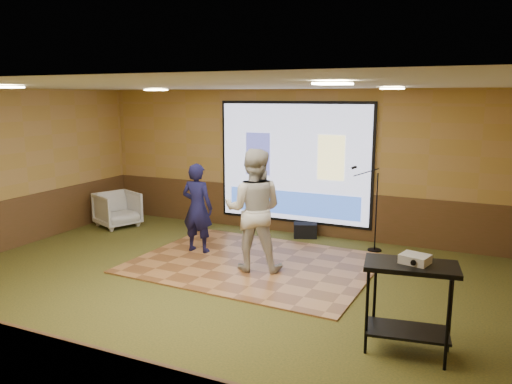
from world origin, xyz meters
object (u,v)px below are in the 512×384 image
at_px(player_left, 197,208).
at_px(mic_stand, 373,225).
at_px(dance_floor, 254,263).
at_px(projector, 415,259).
at_px(duffel_bag, 305,230).
at_px(player_right, 254,210).
at_px(projector_screen, 294,164).
at_px(av_table, 410,289).
at_px(banquet_chair, 118,209).

distance_m(player_left, mic_stand, 3.27).
bearing_deg(dance_floor, projector, -34.79).
distance_m(dance_floor, player_left, 1.48).
bearing_deg(duffel_bag, projector, -56.60).
xyz_separation_m(player_right, mic_stand, (1.56, 1.92, -0.54)).
relative_size(projector_screen, mic_stand, 2.09).
bearing_deg(mic_stand, duffel_bag, -178.60).
distance_m(av_table, banquet_chair, 7.36).
bearing_deg(av_table, banquet_chair, 155.13).
distance_m(av_table, duffel_bag, 4.80).
relative_size(dance_floor, duffel_bag, 8.54).
height_order(projector_screen, mic_stand, projector_screen).
height_order(projector_screen, projector, projector_screen).
bearing_deg(dance_floor, player_left, 172.15).
bearing_deg(duffel_bag, banquet_chair, -167.53).
xyz_separation_m(player_left, player_right, (1.34, -0.44, 0.18)).
height_order(av_table, projector, projector).
bearing_deg(projector, player_right, 162.75).
distance_m(dance_floor, duffel_bag, 1.99).
height_order(banquet_chair, duffel_bag, banquet_chair).
xyz_separation_m(projector_screen, player_right, (0.22, -2.44, -0.44)).
height_order(projector_screen, banquet_chair, projector_screen).
bearing_deg(banquet_chair, duffel_bag, -54.50).
xyz_separation_m(av_table, projector, (0.03, 0.03, 0.35)).
bearing_deg(mic_stand, banquet_chair, -159.95).
relative_size(projector_screen, projector, 11.25).
xyz_separation_m(mic_stand, banquet_chair, (-5.51, -0.58, -0.11)).
bearing_deg(dance_floor, player_right, -64.68).
distance_m(projector_screen, banquet_chair, 4.05).
bearing_deg(banquet_chair, player_right, -85.71).
bearing_deg(av_table, player_right, 147.20).
relative_size(av_table, banquet_chair, 1.24).
bearing_deg(player_right, projector_screen, -100.11).
bearing_deg(av_table, dance_floor, 144.55).
distance_m(player_left, av_table, 4.61).
height_order(av_table, banquet_chair, av_table).
distance_m(projector_screen, duffel_bag, 1.39).
bearing_deg(mic_stand, player_right, -114.98).
height_order(projector_screen, duffel_bag, projector_screen).
relative_size(player_left, av_table, 1.56).
xyz_separation_m(player_right, duffel_bag, (0.13, 2.24, -0.89)).
xyz_separation_m(player_right, av_table, (2.72, -1.75, -0.28)).
height_order(mic_stand, banquet_chair, mic_stand).
xyz_separation_m(projector_screen, av_table, (2.93, -4.19, -0.72)).
height_order(dance_floor, player_right, player_right).
xyz_separation_m(dance_floor, av_table, (2.85, -2.03, 0.74)).
bearing_deg(projector, duffel_bag, 138.24).
relative_size(projector, mic_stand, 0.19).
bearing_deg(player_left, dance_floor, 170.10).
bearing_deg(player_right, mic_stand, -144.15).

